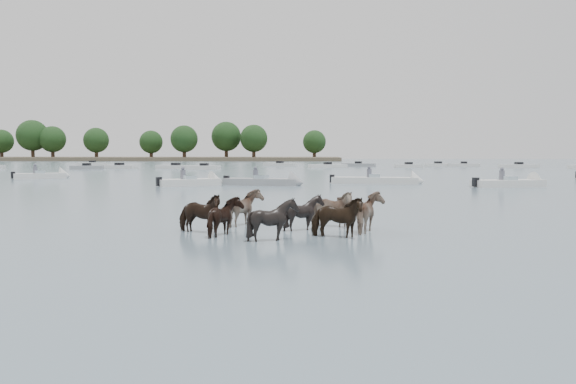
{
  "coord_description": "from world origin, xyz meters",
  "views": [
    {
      "loc": [
        3.8,
        -15.62,
        2.3
      ],
      "look_at": [
        2.9,
        1.91,
        1.1
      ],
      "focal_mm": 36.07,
      "sensor_mm": 36.0,
      "label": 1
    }
  ],
  "objects": [
    {
      "name": "motorboat_b",
      "position": [
        0.59,
        24.78,
        0.22
      ],
      "size": [
        5.93,
        2.71,
        1.92
      ],
      "rotation": [
        0.0,
        0.0,
        -0.2
      ],
      "color": "gray",
      "rests_on": "ground"
    },
    {
      "name": "distant_flotilla",
      "position": [
        -1.16,
        72.21,
        0.26
      ],
      "size": [
        109.81,
        27.62,
        0.93
      ],
      "color": "gray",
      "rests_on": "ground"
    },
    {
      "name": "swimming_pony",
      "position": [
        5.2,
        12.65,
        0.1
      ],
      "size": [
        0.72,
        0.44,
        0.44
      ],
      "color": "black",
      "rests_on": "ground"
    },
    {
      "name": "shoreline",
      "position": [
        -70.0,
        150.0,
        0.5
      ],
      "size": [
        160.0,
        30.0,
        1.0
      ],
      "primitive_type": "cube",
      "color": "#4C4233",
      "rests_on": "ground"
    },
    {
      "name": "ground",
      "position": [
        0.0,
        0.0,
        0.0
      ],
      "size": [
        400.0,
        400.0,
        0.0
      ],
      "primitive_type": "plane",
      "color": "#495D69",
      "rests_on": "ground"
    },
    {
      "name": "motorboat_c",
      "position": [
        8.84,
        27.36,
        0.22
      ],
      "size": [
        6.98,
        2.35,
        1.92
      ],
      "rotation": [
        0.0,
        0.0,
        -0.11
      ],
      "color": "silver",
      "rests_on": "ground"
    },
    {
      "name": "motorboat_a",
      "position": [
        -4.51,
        24.32,
        0.23
      ],
      "size": [
        4.82,
        3.78,
        1.92
      ],
      "rotation": [
        0.0,
        0.0,
        0.54
      ],
      "color": "silver",
      "rests_on": "ground"
    },
    {
      "name": "motorboat_f",
      "position": [
        -20.2,
        34.7,
        0.23
      ],
      "size": [
        4.86,
        3.86,
        1.92
      ],
      "rotation": [
        0.0,
        0.0,
        0.56
      ],
      "color": "silver",
      "rests_on": "ground"
    },
    {
      "name": "motorboat_d",
      "position": [
        17.28,
        24.02,
        0.23
      ],
      "size": [
        5.46,
        2.94,
        1.92
      ],
      "rotation": [
        0.0,
        0.0,
        0.27
      ],
      "color": "silver",
      "rests_on": "ground"
    },
    {
      "name": "pony_herd",
      "position": [
        2.93,
        0.94,
        0.5
      ],
      "size": [
        6.42,
        4.31,
        1.29
      ],
      "color": "black",
      "rests_on": "ground"
    },
    {
      "name": "treeline",
      "position": [
        -79.27,
        149.41,
        6.66
      ],
      "size": [
        149.78,
        20.1,
        12.51
      ],
      "color": "#382619",
      "rests_on": "ground"
    }
  ]
}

